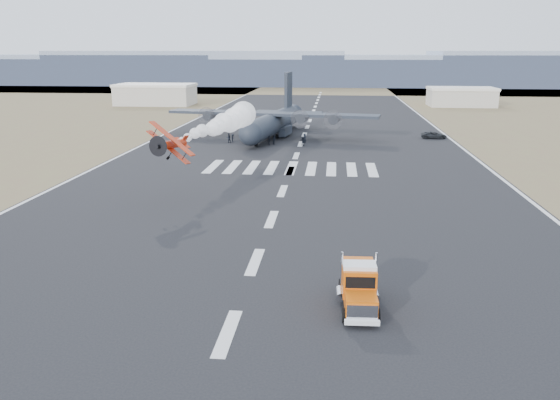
# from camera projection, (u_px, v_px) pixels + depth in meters

# --- Properties ---
(ground) EXTENTS (500.00, 500.00, 0.00)m
(ground) POSITION_uv_depth(u_px,v_px,m) (228.00, 333.00, 34.13)
(ground) COLOR black
(ground) RESTS_ON ground
(scrub_far) EXTENTS (500.00, 80.00, 0.00)m
(scrub_far) POSITION_uv_depth(u_px,v_px,m) (322.00, 88.00, 254.83)
(scrub_far) COLOR brown
(scrub_far) RESTS_ON ground
(runway_markings) EXTENTS (60.00, 260.00, 0.01)m
(runway_markings) POSITION_uv_depth(u_px,v_px,m) (296.00, 156.00, 91.70)
(runway_markings) COLOR silver
(runway_markings) RESTS_ON ground
(ridge_seg_b) EXTENTS (150.00, 50.00, 15.00)m
(ridge_seg_b) POSITION_uv_depth(u_px,v_px,m) (83.00, 69.00, 294.19)
(ridge_seg_b) COLOR #818EA4
(ridge_seg_b) RESTS_ON ground
(ridge_seg_c) EXTENTS (150.00, 50.00, 17.00)m
(ridge_seg_c) POSITION_uv_depth(u_px,v_px,m) (201.00, 67.00, 287.65)
(ridge_seg_c) COLOR #818EA4
(ridge_seg_c) RESTS_ON ground
(ridge_seg_d) EXTENTS (150.00, 50.00, 13.00)m
(ridge_seg_d) POSITION_uv_depth(u_px,v_px,m) (324.00, 72.00, 281.89)
(ridge_seg_d) COLOR #818EA4
(ridge_seg_d) RESTS_ON ground
(ridge_seg_e) EXTENTS (150.00, 50.00, 15.00)m
(ridge_seg_e) POSITION_uv_depth(u_px,v_px,m) (453.00, 70.00, 275.35)
(ridge_seg_e) COLOR #818EA4
(ridge_seg_e) RESTS_ON ground
(hangar_left) EXTENTS (24.50, 14.50, 6.70)m
(hangar_left) POSITION_uv_depth(u_px,v_px,m) (156.00, 94.00, 177.39)
(hangar_left) COLOR #AAA497
(hangar_left) RESTS_ON ground
(hangar_right) EXTENTS (20.50, 12.50, 5.90)m
(hangar_right) POSITION_uv_depth(u_px,v_px,m) (461.00, 97.00, 172.82)
(hangar_right) COLOR #AAA497
(hangar_right) RESTS_ON ground
(semi_truck) EXTENTS (2.65, 7.21, 3.21)m
(semi_truck) POSITION_uv_depth(u_px,v_px,m) (359.00, 285.00, 37.24)
(semi_truck) COLOR black
(semi_truck) RESTS_ON ground
(aerobatic_biplane) EXTENTS (5.51, 5.89, 4.86)m
(aerobatic_biplane) POSITION_uv_depth(u_px,v_px,m) (171.00, 144.00, 62.17)
(aerobatic_biplane) COLOR red
(smoke_trail) EXTENTS (5.92, 27.11, 4.06)m
(smoke_trail) POSITION_uv_depth(u_px,v_px,m) (234.00, 119.00, 83.42)
(smoke_trail) COLOR white
(transport_aircraft) EXTENTS (43.22, 35.43, 12.48)m
(transport_aircraft) POSITION_uv_depth(u_px,v_px,m) (274.00, 121.00, 111.92)
(transport_aircraft) COLOR #202531
(transport_aircraft) RESTS_ON ground
(support_vehicle) EXTENTS (5.08, 2.47, 1.39)m
(support_vehicle) POSITION_uv_depth(u_px,v_px,m) (434.00, 135.00, 109.52)
(support_vehicle) COLOR black
(support_vehicle) RESTS_ON ground
(crew_a) EXTENTS (0.69, 0.60, 1.67)m
(crew_a) POSITION_uv_depth(u_px,v_px,m) (244.00, 139.00, 103.82)
(crew_a) COLOR black
(crew_a) RESTS_ON ground
(crew_b) EXTENTS (1.04, 0.86, 1.84)m
(crew_b) POSITION_uv_depth(u_px,v_px,m) (229.00, 138.00, 104.43)
(crew_b) COLOR black
(crew_b) RESTS_ON ground
(crew_c) EXTENTS (0.58, 1.06, 1.57)m
(crew_c) POSITION_uv_depth(u_px,v_px,m) (233.00, 138.00, 105.11)
(crew_c) COLOR black
(crew_c) RESTS_ON ground
(crew_d) EXTENTS (0.75, 1.13, 1.77)m
(crew_d) POSITION_uv_depth(u_px,v_px,m) (269.00, 140.00, 102.09)
(crew_d) COLOR black
(crew_d) RESTS_ON ground
(crew_e) EXTENTS (0.77, 0.97, 1.73)m
(crew_e) POSITION_uv_depth(u_px,v_px,m) (305.00, 138.00, 104.57)
(crew_e) COLOR black
(crew_e) RESTS_ON ground
(crew_f) EXTENTS (1.57, 1.31, 1.69)m
(crew_f) POSITION_uv_depth(u_px,v_px,m) (303.00, 141.00, 101.38)
(crew_f) COLOR black
(crew_f) RESTS_ON ground
(crew_g) EXTENTS (0.55, 0.65, 1.73)m
(crew_g) POSITION_uv_depth(u_px,v_px,m) (245.00, 136.00, 107.66)
(crew_g) COLOR black
(crew_g) RESTS_ON ground
(crew_h) EXTENTS (0.77, 1.00, 1.83)m
(crew_h) POSITION_uv_depth(u_px,v_px,m) (275.00, 140.00, 102.51)
(crew_h) COLOR black
(crew_h) RESTS_ON ground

